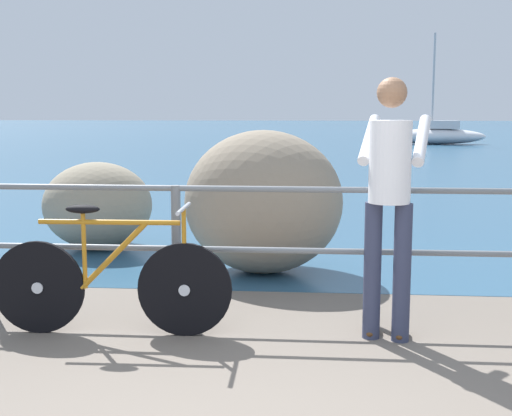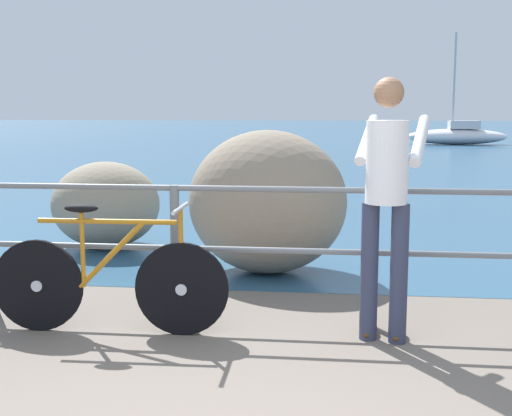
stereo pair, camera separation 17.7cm
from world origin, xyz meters
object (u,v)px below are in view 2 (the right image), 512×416
(person_at_railing, at_px, (387,197))
(breakwater_boulder_main, at_px, (268,202))
(sailboat, at_px, (457,135))
(breakwater_boulder_left, at_px, (106,205))
(bicycle, at_px, (109,279))

(person_at_railing, height_order, breakwater_boulder_main, person_at_railing)
(breakwater_boulder_main, relative_size, sailboat, 0.31)
(breakwater_boulder_main, xyz_separation_m, breakwater_boulder_left, (-1.96, 1.02, -0.20))
(person_at_railing, distance_m, sailboat, 27.38)
(breakwater_boulder_left, relative_size, sailboat, 0.25)
(sailboat, bearing_deg, bicycle, 74.73)
(person_at_railing, height_order, sailboat, sailboat)
(person_at_railing, relative_size, breakwater_boulder_left, 1.45)
(bicycle, relative_size, person_at_railing, 0.96)
(sailboat, bearing_deg, breakwater_boulder_left, 70.79)
(sailboat, bearing_deg, breakwater_boulder_main, 75.65)
(breakwater_boulder_main, distance_m, sailboat, 25.75)
(breakwater_boulder_main, height_order, sailboat, sailboat)
(breakwater_boulder_main, bearing_deg, bicycle, -115.40)
(bicycle, xyz_separation_m, person_at_railing, (1.91, 0.07, 0.60))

